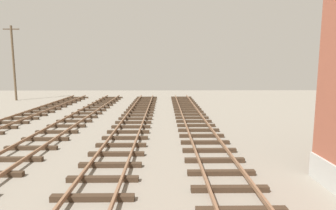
{
  "coord_description": "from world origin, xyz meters",
  "views": [
    {
      "loc": [
        -1.15,
        -1.68,
        4.02
      ],
      "look_at": [
        -0.96,
        12.18,
        2.08
      ],
      "focal_mm": 30.32,
      "sensor_mm": 36.0,
      "label": 1
    }
  ],
  "objects": [
    {
      "name": "utility_pole_far",
      "position": [
        -18.32,
        31.17,
        4.41
      ],
      "size": [
        1.8,
        0.24,
        8.44
      ],
      "color": "brown",
      "rests_on": "ground"
    }
  ]
}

